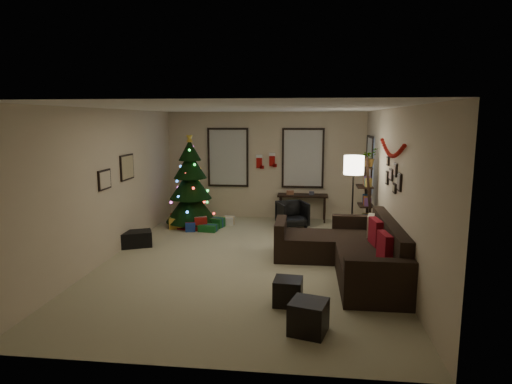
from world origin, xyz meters
The scene contains 29 objects.
floor centered at (0.00, 0.00, 0.00)m, with size 7.00×7.00×0.00m, color tan.
ceiling centered at (0.00, 0.00, 2.70)m, with size 7.00×7.00×0.00m, color white.
wall_back centered at (0.00, 3.50, 1.35)m, with size 5.00×5.00×0.00m, color beige.
wall_front centered at (0.00, -3.50, 1.35)m, with size 5.00×5.00×0.00m, color beige.
wall_left centered at (-2.50, 0.00, 1.35)m, with size 7.00×7.00×0.00m, color beige.
wall_right centered at (2.50, 0.00, 1.35)m, with size 7.00×7.00×0.00m, color beige.
window_back_left centered at (-0.95, 3.47, 1.55)m, with size 1.05×0.06×1.50m.
window_back_right centered at (0.95, 3.47, 1.55)m, with size 1.05×0.06×1.50m.
window_right_wall centered at (2.47, 2.55, 1.50)m, with size 0.06×0.90×1.30m.
christmas_tree centered at (-1.66, 2.42, 0.92)m, with size 1.20×1.20×2.23m.
presents centered at (-1.41, 2.23, 0.12)m, with size 1.50×1.01×0.30m.
sofa centered at (1.82, -0.30, 0.29)m, with size 2.00×2.89×0.90m.
pillow_red_a centered at (2.21, -1.11, 0.64)m, with size 0.12×0.44×0.44m, color maroon.
pillow_red_b centered at (2.21, -0.24, 0.64)m, with size 0.12×0.46×0.46m, color maroon.
pillow_cream centered at (2.21, 0.32, 0.63)m, with size 0.11×0.38×0.38m, color beige.
ottoman_near centered at (0.82, -1.82, 0.18)m, with size 0.38×0.38×0.36m, color black.
ottoman_far centered at (1.10, -2.60, 0.20)m, with size 0.42×0.42×0.39m, color black.
desk centered at (0.96, 3.22, 0.59)m, with size 1.24×0.44×0.67m.
desk_chair centered at (0.73, 2.57, 0.31)m, with size 0.59×0.56×0.61m, color black.
bookshelf centered at (2.30, 1.61, 0.86)m, with size 0.30×0.53×1.78m.
potted_plant centered at (2.30, 1.53, 1.81)m, with size 0.44×0.38×0.49m, color #4C4C4C.
floor_lamp centered at (1.95, 1.03, 1.52)m, with size 0.38×0.38×1.82m.
art_map centered at (-2.48, 0.72, 1.58)m, with size 0.04×0.60×0.50m.
art_abstract centered at (-2.48, -0.27, 1.46)m, with size 0.04×0.45×0.35m.
gallery centered at (2.48, -0.07, 1.57)m, with size 0.03×1.25×0.54m.
garland centered at (2.45, 0.02, 2.03)m, with size 0.08×1.90×0.30m, color #A5140C, non-canonical shape.
stocking_left centered at (-0.14, 3.47, 1.46)m, with size 0.20×0.05×0.36m.
stocking_right centered at (0.19, 3.43, 1.51)m, with size 0.20×0.05×0.36m.
storage_bin centered at (-2.32, 0.61, 0.15)m, with size 0.61×0.41×0.30m, color black.
Camera 1 is at (1.04, -7.50, 2.51)m, focal length 30.63 mm.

